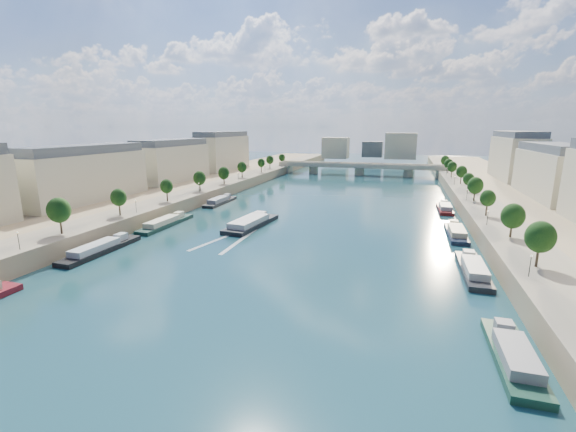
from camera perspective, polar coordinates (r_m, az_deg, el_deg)
The scene contains 16 objects.
ground at distance 138.58m, azimuth 4.18°, elevation -0.34°, with size 700.00×700.00×0.00m, color #0B3033.
quay_left at distance 168.65m, azimuth -20.43°, elevation 2.14°, with size 44.00×520.00×5.00m, color #9E8460.
quay_right at distance 141.51m, azimuth 33.95°, elevation -1.26°, with size 44.00×520.00×5.00m, color #9E8460.
pave_left at distance 159.65m, azimuth -16.19°, elevation 2.81°, with size 14.00×520.00×0.10m, color gray.
pave_right at distance 137.19m, azimuth 28.12°, elevation 0.15°, with size 14.00×520.00×0.10m, color gray.
trees_left at distance 159.41m, azimuth -15.32°, elevation 4.82°, with size 4.80×268.80×8.26m.
trees_right at distance 145.55m, azimuth 26.85°, elevation 3.13°, with size 4.80×268.80×8.26m.
lamps_left at distance 148.52m, azimuth -16.88°, elevation 3.10°, with size 0.36×200.36×4.28m.
lamps_right at distance 140.69m, azimuth 26.07°, elevation 1.79°, with size 0.36×200.36×4.28m.
buildings_left at distance 184.17m, azimuth -21.79°, elevation 7.28°, with size 16.00×226.00×23.20m.
skyline at distance 352.53m, azimuth 12.75°, elevation 9.92°, with size 79.00×42.00×22.00m.
bridge at distance 267.94m, azimuth 10.55°, elevation 7.07°, with size 112.00×12.00×8.15m.
tour_barge at distance 127.67m, azimuth -5.50°, elevation -1.07°, with size 10.27×27.47×3.72m.
wake at distance 113.28m, azimuth -8.67°, elevation -3.51°, with size 10.74×26.02×0.04m.
moored_barges_left at distance 111.86m, azimuth -26.19°, elevation -4.52°, with size 5.00×158.30×3.60m.
moored_barges_right at distance 95.37m, azimuth 25.84°, elevation -7.40°, with size 5.00×163.13×3.60m.
Camera 1 is at (29.23, -31.62, 32.03)m, focal length 24.00 mm.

